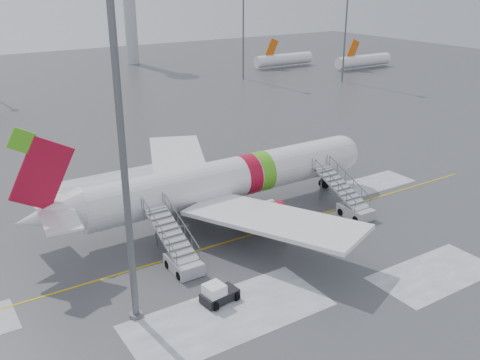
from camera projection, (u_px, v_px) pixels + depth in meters
ground at (227, 236)px, 46.74m from camera, size 260.00×260.00×0.00m
airliner at (220, 181)px, 49.56m from camera, size 35.03×32.97×11.18m
airstair_fwd at (350, 204)px, 50.56m from camera, size 2.05×7.70×3.48m
airstair_aft at (179, 254)px, 41.45m from camera, size 2.05×7.70×3.48m
pushback_tug at (218, 294)px, 37.07m from camera, size 2.77×2.22×1.49m
light_mast_near at (121, 126)px, 30.93m from camera, size 1.20×1.20×25.47m
light_mast_far_ne at (243, 13)px, 111.58m from camera, size 1.20×1.20×24.25m
light_mast_far_e at (347, 14)px, 108.67m from camera, size 1.20×1.20×24.25m
distant_aircraft at (310, 69)px, 128.48m from camera, size 35.00×18.00×8.00m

